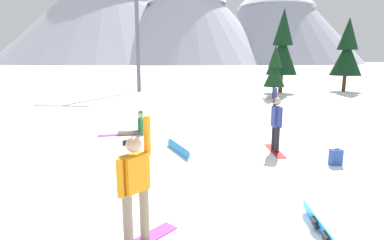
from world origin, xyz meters
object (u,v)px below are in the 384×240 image
snowboarder_midground (276,122)px  loose_snowboard_near_right (178,148)px  loose_snowboard_near_left (322,231)px  backpack_blue (336,157)px  pine_tree_broad (347,52)px  snowboarder_background (136,126)px  snowboarder_foreground (135,187)px  pine_tree_twin (275,69)px  pine_tree_leaning (283,47)px  ski_lift_tower (137,18)px

snowboarder_midground → loose_snowboard_near_right: (-3.06, -0.35, -0.81)m
snowboarder_midground → loose_snowboard_near_left: (-0.17, -4.93, -0.80)m
loose_snowboard_near_left → backpack_blue: (1.59, 3.74, 0.08)m
snowboarder_midground → pine_tree_broad: (10.05, 20.04, 2.68)m
snowboarder_background → snowboarder_foreground: bearing=-75.8°
snowboarder_midground → pine_tree_broad: size_ratio=0.30×
pine_tree_twin → snowboarder_background: bearing=-121.6°
snowboarder_foreground → backpack_blue: (4.56, 4.13, -0.75)m
loose_snowboard_near_right → pine_tree_twin: (5.62, 14.56, 2.05)m
backpack_blue → snowboarder_foreground: bearing=-137.8°
pine_tree_twin → pine_tree_leaning: bearing=72.0°
pine_tree_broad → loose_snowboard_near_right: bearing=-122.7°
ski_lift_tower → snowboarder_background: bearing=-76.7°
pine_tree_broad → pine_tree_leaning: bearing=-164.8°
snowboarder_midground → backpack_blue: (1.42, -1.19, -0.72)m
pine_tree_leaning → pine_tree_broad: bearing=15.2°
snowboarder_foreground → ski_lift_tower: bearing=103.6°
ski_lift_tower → pine_tree_twin: bearing=-20.7°
pine_tree_twin → loose_snowboard_near_left: bearing=-98.1°
snowboarder_foreground → snowboarder_background: size_ratio=1.12×
backpack_blue → pine_tree_broad: bearing=67.9°
pine_tree_leaning → loose_snowboard_near_left: bearing=-99.9°
snowboarder_foreground → pine_tree_broad: bearing=62.5°
loose_snowboard_near_left → pine_tree_twin: bearing=81.9°
loose_snowboard_near_right → pine_tree_leaning: size_ratio=0.23×
loose_snowboard_near_left → loose_snowboard_near_right: size_ratio=1.12×
snowboarder_midground → pine_tree_twin: 14.49m
snowboarder_background → loose_snowboard_near_left: snowboarder_background is taller
backpack_blue → ski_lift_tower: 23.14m
snowboarder_foreground → pine_tree_twin: bearing=73.8°
pine_tree_broad → pine_tree_leaning: pine_tree_leaning is taller
snowboarder_foreground → ski_lift_tower: size_ratio=0.18×
backpack_blue → pine_tree_twin: size_ratio=0.12×
loose_snowboard_near_left → ski_lift_tower: size_ratio=0.16×
loose_snowboard_near_right → backpack_blue: bearing=-10.7°
snowboarder_foreground → backpack_blue: 6.20m
pine_tree_leaning → backpack_blue: bearing=-97.3°
loose_snowboard_near_left → pine_tree_broad: 27.21m
backpack_blue → ski_lift_tower: size_ratio=0.04×
snowboarder_background → loose_snowboard_near_right: size_ratio=1.11×
snowboarder_foreground → pine_tree_broad: 28.71m
pine_tree_twin → pine_tree_leaning: (1.36, 4.17, 1.76)m
snowboarder_background → ski_lift_tower: 18.14m
pine_tree_twin → pine_tree_broad: size_ratio=0.60×
snowboarder_midground → pine_tree_broad: pine_tree_broad is taller
snowboarder_foreground → snowboarder_background: 7.53m
backpack_blue → ski_lift_tower: ski_lift_tower is taller
pine_tree_broad → pine_tree_leaning: 6.37m
snowboarder_background → pine_tree_twin: (7.53, 12.26, 1.86)m
pine_tree_leaning → ski_lift_tower: ski_lift_tower is taller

